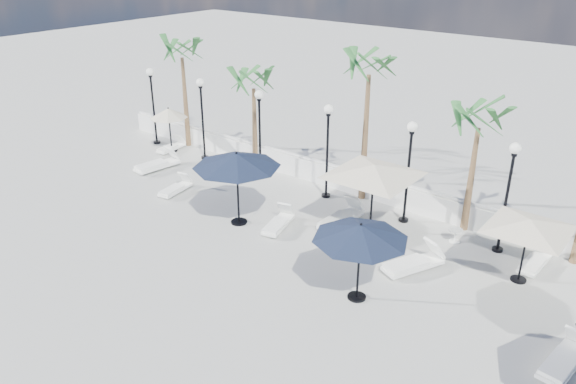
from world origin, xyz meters
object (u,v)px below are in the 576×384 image
Objects in this scene: lounger_4 at (278,222)px; lounger_7 at (564,359)px; lounger_6 at (535,261)px; lounger_0 at (171,147)px; lounger_3 at (341,217)px; parasol_navy_mid at (361,233)px; lounger_5 at (414,262)px; lounger_1 at (176,188)px; lounger_2 at (157,164)px; parasol_cream_small at (169,114)px; parasol_cream_sq_a at (374,165)px; parasol_navy_left at (237,161)px; parasol_cream_sq_b at (530,220)px.

lounger_7 is (10.03, -1.31, 0.01)m from lounger_4.
lounger_6 is at bearing 121.02° from lounger_7.
lounger_0 is 10.94m from lounger_3.
parasol_navy_mid is at bearing -38.56° from lounger_4.
lounger_6 is at bearing 64.81° from lounger_5.
lounger_1 is 10.16m from parasol_navy_mid.
lounger_2 is 0.99× the size of parasol_cream_small.
lounger_4 is 4.02m from parasol_cream_sq_a.
lounger_7 is at bearing -19.55° from lounger_0.
lounger_3 is 0.98× the size of lounger_5.
parasol_cream_sq_a is at bearing 19.06° from lounger_4.
lounger_1 is 0.54× the size of parasol_navy_left.
lounger_4 is 0.85× the size of parasol_cream_small.
lounger_6 is 0.78× the size of parasol_cream_small.
parasol_cream_sq_a is at bearing 174.48° from lounger_5.
lounger_1 is at bearing -162.83° from lounger_3.
parasol_cream_sq_b is at bearing 51.22° from lounger_5.
parasol_cream_sq_b is (7.94, 1.91, 1.87)m from lounger_4.
lounger_4 is (7.90, -1.01, -0.04)m from lounger_2.
lounger_4 is 9.83m from parasol_cream_small.
lounger_1 reaches higher than lounger_0.
lounger_3 is 2.32m from lounger_4.
parasol_navy_mid is 1.24× the size of parasol_cream_small.
lounger_7 is (1.95, -4.33, 0.03)m from lounger_6.
lounger_4 is 0.34× the size of parasol_cream_sq_a.
lounger_0 is 0.98× the size of lounger_1.
lounger_4 is at bearing -24.94° from lounger_0.
parasol_navy_left reaches higher than lounger_3.
lounger_2 is 0.69× the size of parasol_navy_left.
parasol_navy_left reaches higher than lounger_2.
parasol_cream_small is (-19.25, 4.31, 1.66)m from lounger_7.
lounger_2 is 1.11× the size of lounger_7.
lounger_5 is 3.91m from lounger_6.
lounger_6 is 5.97m from parasol_cream_sq_a.
parasol_cream_sq_a is at bearing -12.44° from lounger_0.
lounger_5 is at bearing -9.97° from parasol_cream_small.
lounger_7 is 19.80m from parasol_cream_small.
lounger_7 is at bearing -17.62° from lounger_3.
lounger_6 is (6.49, 1.34, -0.05)m from lounger_3.
lounger_3 is at bearing 167.30° from lounger_7.
parasol_cream_sq_b is at bearing 0.61° from parasol_cream_sq_a.
lounger_1 is at bearing 174.60° from parasol_navy_left.
parasol_cream_small reaches higher than lounger_0.
parasol_cream_sq_a reaches higher than lounger_2.
lounger_1 is at bearing -177.32° from lounger_7.
lounger_1 is 0.78× the size of lounger_2.
parasol_cream_sq_b is at bearing -3.62° from parasol_cream_small.
lounger_6 is 4.74m from lounger_7.
lounger_7 is (19.30, -4.33, 0.03)m from lounger_0.
lounger_6 is at bearing -6.91° from lounger_0.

